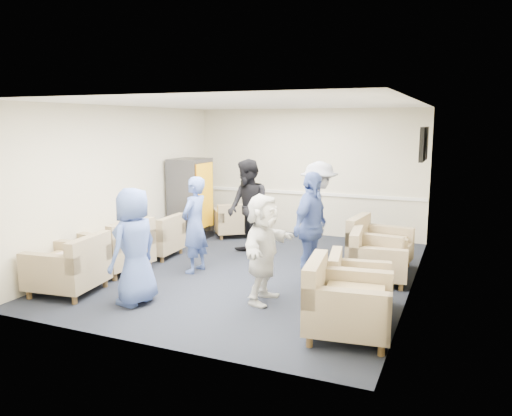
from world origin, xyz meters
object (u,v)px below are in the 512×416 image
at_px(vending_machine, 191,199).
at_px(person_front_left, 134,246).
at_px(armchair_right_near, 343,305).
at_px(person_back_left, 248,208).
at_px(armchair_corner, 234,222).
at_px(person_mid_left, 195,225).
at_px(armchair_right_midnear, 356,286).
at_px(person_mid_right, 311,228).
at_px(person_front_right, 263,248).
at_px(armchair_left_far, 158,239).
at_px(person_back_right, 319,211).
at_px(armchair_right_far, 376,247).
at_px(armchair_right_midfar, 375,260).
at_px(armchair_left_mid, 118,250).
at_px(armchair_left_near, 71,269).

distance_m(vending_machine, person_front_left, 3.79).
relative_size(armchair_right_near, person_back_left, 0.59).
xyz_separation_m(armchair_corner, person_front_left, (0.50, -4.13, 0.48)).
height_order(vending_machine, person_mid_left, vending_machine).
bearing_deg(armchair_right_midnear, person_mid_right, 35.84).
distance_m(person_back_left, person_front_right, 2.36).
bearing_deg(armchair_left_far, person_back_right, 107.80).
bearing_deg(person_back_left, person_mid_right, 6.47).
height_order(person_mid_left, person_front_right, person_mid_left).
bearing_deg(armchair_right_near, armchair_corner, 31.93).
bearing_deg(armchair_right_far, person_mid_left, 122.45).
height_order(armchair_right_midfar, person_mid_right, person_mid_right).
relative_size(armchair_right_far, person_front_left, 0.64).
distance_m(armchair_left_mid, armchair_right_midnear, 3.92).
distance_m(armchair_corner, person_back_right, 2.43).
relative_size(armchair_right_midfar, person_front_left, 0.59).
relative_size(person_mid_left, person_back_right, 0.90).
height_order(armchair_left_far, vending_machine, vending_machine).
relative_size(person_back_right, person_front_right, 1.17).
bearing_deg(armchair_corner, person_front_right, 84.94).
distance_m(armchair_left_mid, armchair_right_near, 4.09).
xyz_separation_m(armchair_right_near, vending_machine, (-4.05, 3.54, 0.47)).
distance_m(armchair_right_far, armchair_corner, 3.43).
distance_m(armchair_left_near, armchair_right_far, 4.80).
distance_m(armchair_left_far, person_back_left, 1.73).
relative_size(armchair_left_near, person_mid_right, 0.59).
xyz_separation_m(person_front_left, person_back_right, (1.64, 3.12, 0.08)).
xyz_separation_m(armchair_right_midnear, person_mid_right, (-0.88, 0.86, 0.54)).
bearing_deg(armchair_left_mid, person_front_right, 91.95).
height_order(armchair_left_far, armchair_right_far, armchair_right_far).
bearing_deg(armchair_right_near, person_mid_left, 54.27).
bearing_deg(vending_machine, armchair_corner, 36.57).
distance_m(armchair_right_midfar, person_mid_right, 1.12).
bearing_deg(person_back_left, armchair_right_near, -8.15).
height_order(armchair_left_far, armchair_right_midfar, armchair_right_midfar).
distance_m(armchair_left_near, armchair_left_mid, 1.12).
relative_size(armchair_right_midnear, armchair_right_far, 0.91).
relative_size(armchair_right_near, armchair_right_midnear, 1.15).
height_order(vending_machine, person_back_left, person_back_left).
bearing_deg(vending_machine, person_front_right, -45.68).
bearing_deg(person_back_right, armchair_right_midnear, -169.58).
relative_size(armchair_right_midnear, armchair_right_midfar, 0.98).
xyz_separation_m(vending_machine, person_mid_right, (3.14, -1.81, 0.01)).
relative_size(armchair_left_mid, person_mid_left, 0.68).
bearing_deg(armchair_left_near, person_back_left, 145.03).
bearing_deg(vending_machine, armchair_right_far, -9.84).
distance_m(armchair_left_near, person_mid_left, 1.99).
relative_size(armchair_left_far, person_front_left, 0.53).
distance_m(armchair_right_near, person_mid_left, 3.21).
relative_size(armchair_corner, person_mid_right, 0.64).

